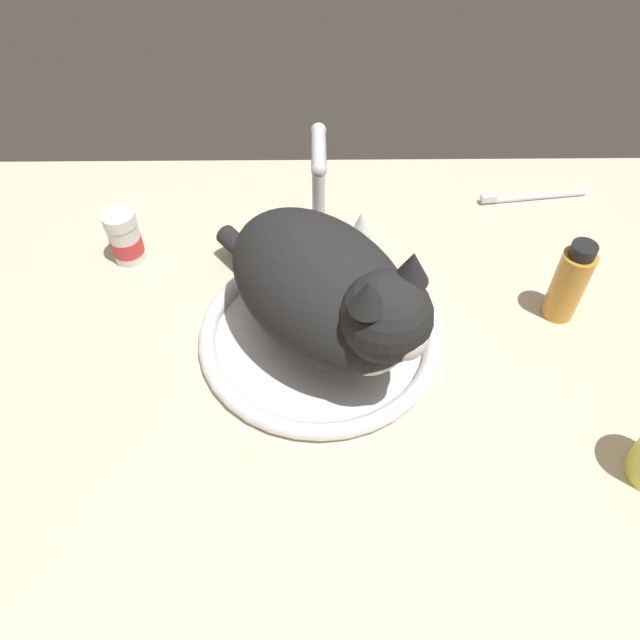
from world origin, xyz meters
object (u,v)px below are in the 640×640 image
object	(u,v)px
faucet	(319,202)
cat	(330,293)
sink_basin	(320,334)
pill_bottle	(125,238)
toothbrush	(531,197)
amber_bottle	(569,283)

from	to	relation	value
faucet	cat	distance (cm)	21.55
sink_basin	pill_bottle	bearing A→B (deg)	150.51
toothbrush	pill_bottle	bearing A→B (deg)	-168.09
cat	amber_bottle	distance (cm)	33.95
amber_bottle	pill_bottle	bearing A→B (deg)	169.25
amber_bottle	toothbrush	world-z (taller)	amber_bottle
cat	pill_bottle	size ratio (longest dim) A/B	4.06
amber_bottle	sink_basin	bearing A→B (deg)	-172.38
cat	amber_bottle	size ratio (longest dim) A/B	2.74
sink_basin	amber_bottle	bearing A→B (deg)	7.62
cat	faucet	bearing A→B (deg)	93.44
sink_basin	pill_bottle	size ratio (longest dim) A/B	3.82
sink_basin	cat	world-z (taller)	cat
faucet	pill_bottle	size ratio (longest dim) A/B	2.39
faucet	cat	size ratio (longest dim) A/B	0.59
sink_basin	pill_bottle	world-z (taller)	pill_bottle
sink_basin	pill_bottle	xyz separation A→B (cm)	(-29.58, 16.73, 3.05)
faucet	pill_bottle	xyz separation A→B (cm)	(-29.58, -3.07, -4.30)
faucet	amber_bottle	size ratio (longest dim) A/B	1.61
sink_basin	amber_bottle	world-z (taller)	amber_bottle
sink_basin	faucet	bearing A→B (deg)	90.00
faucet	cat	world-z (taller)	cat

